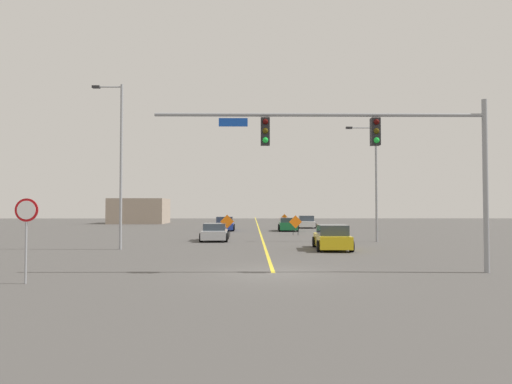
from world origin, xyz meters
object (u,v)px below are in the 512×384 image
Objects in this scene: street_lamp_mid_right at (374,177)px; street_lamp_near_right at (119,159)px; stop_sign at (26,224)px; car_blue_distant at (225,224)px; construction_sign_median_near at (284,220)px; car_white_mid at (306,222)px; car_silver_far at (215,232)px; car_green_approaching at (288,225)px; construction_sign_right_shoulder at (227,223)px; traffic_signal_assembly at (373,144)px; construction_sign_left_shoulder at (296,223)px; car_yellow_passing at (332,238)px.

street_lamp_near_right reaches higher than street_lamp_mid_right.
car_blue_distant is at bearing 81.83° from stop_sign.
car_white_mid is at bearing 41.91° from construction_sign_median_near.
car_silver_far is (-6.36, -17.01, -0.42)m from construction_sign_median_near.
street_lamp_mid_right reaches higher than construction_sign_median_near.
car_green_approaching is at bearing 63.55° from car_silver_far.
construction_sign_median_near is (11.02, 35.15, -0.93)m from stop_sign.
stop_sign is at bearing -98.17° from car_blue_distant.
traffic_signal_assembly is at bearing -71.36° from construction_sign_right_shoulder.
street_lamp_near_right is at bearing -118.40° from car_white_mid.
car_silver_far is at bearing 114.69° from traffic_signal_assembly.
construction_sign_right_shoulder is at bearing 76.21° from stop_sign.
construction_sign_left_shoulder is at bearing -89.11° from construction_sign_median_near.
stop_sign reaches higher than car_green_approaching.
traffic_signal_assembly is 21.02m from construction_sign_right_shoulder.
street_lamp_near_right is at bearing -120.38° from car_green_approaching.
traffic_signal_assembly is 10.11m from car_yellow_passing.
construction_sign_left_shoulder reaches higher than car_silver_far.
car_yellow_passing is at bearing -0.20° from street_lamp_near_right.
car_white_mid reaches higher than car_silver_far.
car_yellow_passing is 1.09× the size of car_green_approaching.
construction_sign_right_shoulder is at bearing 61.00° from street_lamp_near_right.
street_lamp_mid_right is 2.07× the size of car_green_approaching.
traffic_signal_assembly is 12.54m from stop_sign.
street_lamp_near_right is 21.45m from car_blue_distant.
street_lamp_near_right is at bearing 91.91° from stop_sign.
stop_sign is 32.19m from car_blue_distant.
car_silver_far is at bearing -89.60° from car_blue_distant.
street_lamp_mid_right is 19.19m from car_blue_distant.
street_lamp_mid_right is 9.48m from construction_sign_left_shoulder.
traffic_signal_assembly is 3.31× the size of car_silver_far.
car_blue_distant reaches higher than car_silver_far.
street_lamp_mid_right is at bearing -52.31° from car_blue_distant.
stop_sign is at bearing -88.09° from street_lamp_near_right.
traffic_signal_assembly is 15.29m from street_lamp_mid_right.
construction_sign_right_shoulder is 10.83m from car_green_approaching.
street_lamp_near_right reaches higher than car_silver_far.
street_lamp_near_right is 5.28× the size of construction_sign_right_shoulder.
car_green_approaching is at bearing -89.24° from construction_sign_median_near.
car_white_mid is (2.71, 2.43, -0.37)m from construction_sign_median_near.
street_lamp_mid_right is 4.50× the size of construction_sign_right_shoulder.
traffic_signal_assembly is at bearing -88.34° from construction_sign_median_near.
street_lamp_mid_right reaches higher than car_silver_far.
traffic_signal_assembly is 22.42m from construction_sign_left_shoulder.
street_lamp_near_right is at bearing -119.00° from construction_sign_right_shoulder.
street_lamp_near_right reaches higher than traffic_signal_assembly.
car_green_approaching is at bearing 91.79° from traffic_signal_assembly.
car_yellow_passing is 1.14× the size of car_silver_far.
car_silver_far is (5.05, 6.66, -4.65)m from street_lamp_near_right.
stop_sign is 18.78m from car_silver_far.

